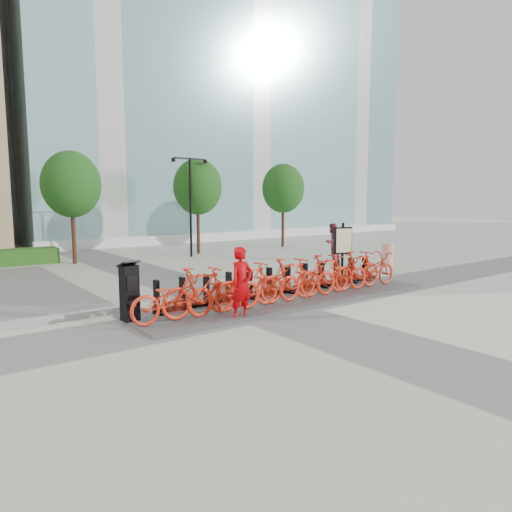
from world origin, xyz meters
TOP-DOWN VIEW (x-y plane):
  - ground at (0.00, 0.00)m, footprint 120.00×120.00m
  - glass_building at (14.00, 26.00)m, footprint 32.00×16.00m
  - tree_1 at (-1.50, 12.00)m, footprint 2.60×2.60m
  - tree_2 at (5.00, 12.00)m, footprint 2.60×2.60m
  - tree_3 at (11.00, 12.00)m, footprint 2.60×2.60m
  - streetlamp at (4.00, 11.00)m, footprint 2.00×0.20m
  - dock_pad at (1.30, 0.30)m, footprint 9.60×2.40m
  - dock_rail_posts at (1.36, 0.77)m, footprint 8.02×0.50m
  - bike_0 at (-2.60, -0.05)m, footprint 2.11×0.74m
  - bike_1 at (-1.88, -0.05)m, footprint 2.05×0.58m
  - bike_2 at (-1.16, -0.05)m, footprint 2.11×0.74m
  - bike_3 at (-0.44, -0.05)m, footprint 2.05×0.58m
  - bike_4 at (0.28, -0.05)m, footprint 2.11×0.74m
  - bike_5 at (1.00, -0.05)m, footprint 2.05×0.58m
  - bike_6 at (1.72, -0.05)m, footprint 2.11×0.74m
  - bike_7 at (2.44, -0.05)m, footprint 2.05×0.58m
  - bike_8 at (3.16, -0.05)m, footprint 2.11×0.74m
  - bike_9 at (3.88, -0.05)m, footprint 2.05×0.58m
  - bike_10 at (4.60, -0.05)m, footprint 2.11×0.74m
  - kiosk at (-3.38, 0.63)m, footprint 0.49×0.43m
  - worker_red at (-1.07, -0.66)m, footprint 0.71×0.53m
  - pedestrian at (8.59, 5.54)m, footprint 0.94×0.77m
  - construction_barrel at (9.28, 2.87)m, footprint 0.52×0.52m
  - map_sign at (4.72, 1.35)m, footprint 0.68×0.32m

SIDE VIEW (x-z plane):
  - ground at x=0.00m, z-range 0.00..0.00m
  - dock_pad at x=1.30m, z-range 0.00..0.08m
  - construction_barrel at x=9.28m, z-range 0.00..0.99m
  - dock_rail_posts at x=1.36m, z-range 0.08..0.93m
  - bike_0 at x=-2.60m, z-range 0.08..1.19m
  - bike_2 at x=-1.16m, z-range 0.08..1.19m
  - bike_4 at x=0.28m, z-range 0.08..1.19m
  - bike_6 at x=1.72m, z-range 0.08..1.19m
  - bike_8 at x=3.16m, z-range 0.08..1.19m
  - bike_10 at x=4.60m, z-range 0.08..1.19m
  - bike_1 at x=-1.88m, z-range 0.08..1.31m
  - bike_3 at x=-0.44m, z-range 0.08..1.31m
  - bike_5 at x=1.00m, z-range 0.08..1.31m
  - bike_7 at x=2.44m, z-range 0.08..1.31m
  - bike_9 at x=3.88m, z-range 0.08..1.31m
  - kiosk at x=-3.38m, z-range 0.05..1.49m
  - worker_red at x=-1.07m, z-range 0.00..1.79m
  - pedestrian at x=8.59m, z-range 0.00..1.80m
  - map_sign at x=4.72m, z-range 0.34..2.45m
  - streetlamp at x=4.00m, z-range 0.63..5.63m
  - tree_1 at x=-1.50m, z-range 1.04..6.14m
  - tree_2 at x=5.00m, z-range 1.04..6.14m
  - tree_3 at x=11.00m, z-range 1.04..6.14m
  - glass_building at x=14.00m, z-range 0.00..24.00m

